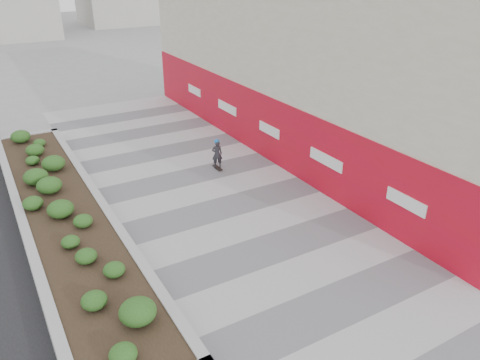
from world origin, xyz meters
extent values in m
plane|color=gray|center=(0.00, 0.00, 0.00)|extent=(160.00, 160.00, 0.00)
cube|color=#A8A8AD|center=(0.00, 3.00, 0.01)|extent=(8.00, 36.00, 0.01)
cube|color=beige|center=(7.00, 9.00, 4.00)|extent=(6.00, 24.00, 8.00)
cube|color=red|center=(4.02, 9.00, 1.50)|extent=(0.12, 24.00, 3.00)
cube|color=#9E9EA0|center=(-5.50, 15.85, 0.28)|extent=(3.00, 0.30, 0.55)
cube|color=#9E9EA0|center=(-6.85, 7.00, 0.28)|extent=(0.30, 18.00, 0.55)
cube|color=#9E9EA0|center=(-4.15, 7.00, 0.28)|extent=(0.30, 18.00, 0.55)
cube|color=#2D2116|center=(-5.50, 7.00, 0.25)|extent=(2.40, 17.40, 0.50)
cylinder|color=#595654|center=(0.50, 3.00, 0.00)|extent=(0.44, 0.44, 0.01)
cube|color=black|center=(1.41, 8.32, 0.07)|extent=(0.23, 0.73, 0.02)
imported|color=#2A2A2F|center=(1.41, 8.32, 0.71)|extent=(0.54, 0.43, 1.28)
sphere|color=blue|center=(1.41, 8.32, 1.31)|extent=(0.23, 0.23, 0.23)
camera|label=1|loc=(-7.33, -8.77, 8.63)|focal=35.00mm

